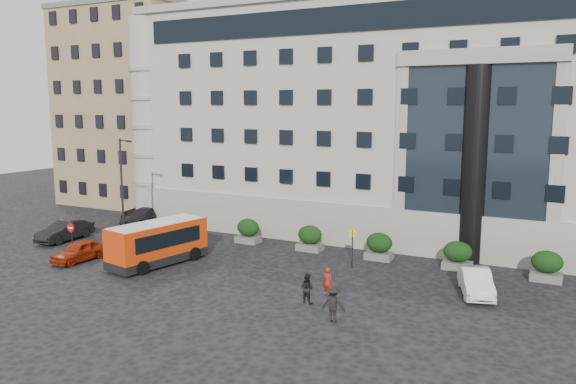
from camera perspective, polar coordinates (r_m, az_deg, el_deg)
name	(u,v)px	position (r m, az deg, el deg)	size (l,w,h in m)	color
ground	(239,277)	(34.83, -5.05, -8.62)	(120.00, 120.00, 0.00)	black
civic_building	(427,121)	(51.48, 13.94, 6.99)	(44.00, 24.00, 18.00)	#A39F90
entrance_column	(475,165)	(39.03, 18.45, 2.61)	(1.80, 1.80, 13.00)	black
apartment_near	(148,109)	(63.68, -14.07, 8.20)	(14.00, 14.00, 20.00)	#8B6C50
apartment_far	(218,101)	(79.82, -7.16, 9.19)	(13.00, 13.00, 22.00)	#786446
hedge_a	(248,231)	(43.03, -4.07, -3.94)	(1.80, 1.26, 1.84)	#60605D
hedge_b	(310,238)	(40.65, 2.24, -4.68)	(1.80, 1.26, 1.84)	#60605D
hedge_c	(379,246)	(38.83, 9.25, -5.44)	(1.80, 1.26, 1.84)	#60605D
hedge_d	(458,255)	(37.64, 16.85, -6.17)	(1.80, 1.26, 1.84)	#60605D
hedge_e	(547,266)	(37.15, 24.81, -6.81)	(1.80, 1.26, 1.84)	#60605D
street_lamp	(122,187)	(43.41, -16.46, 0.45)	(1.16, 0.18, 8.00)	#262628
bus_stop_sign	(352,242)	(36.35, 6.57, -5.07)	(0.50, 0.08, 2.52)	#262628
no_entry_sign	(71,233)	(41.88, -21.16, -3.86)	(0.64, 0.16, 2.32)	#262628
minibus	(158,241)	(38.01, -13.09, -4.90)	(3.65, 7.08, 2.82)	red
red_truck	(184,192)	(58.19, -10.55, 0.00)	(3.45, 6.23, 3.19)	maroon
parked_car_a	(80,251)	(40.56, -20.39, -5.62)	(1.63, 4.06, 1.38)	#95230A
parked_car_b	(65,231)	(46.89, -21.72, -3.68)	(1.65, 4.72, 1.55)	black
parked_car_c	(145,216)	(51.01, -14.32, -2.39)	(2.06, 5.07, 1.47)	black
parked_car_d	(146,211)	(53.32, -14.23, -1.89)	(2.50, 5.41, 1.50)	black
white_taxi	(476,282)	(33.19, 18.55, -8.65)	(1.52, 4.35, 1.43)	silver
pedestrian_a	(328,281)	(31.50, 4.05, -9.03)	(0.57, 0.37, 1.55)	#A41F10
pedestrian_b	(307,288)	(30.22, 1.93, -9.73)	(0.79, 0.61, 1.62)	black
pedestrian_c	(333,304)	(27.79, 4.63, -11.27)	(1.15, 0.66, 1.79)	black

